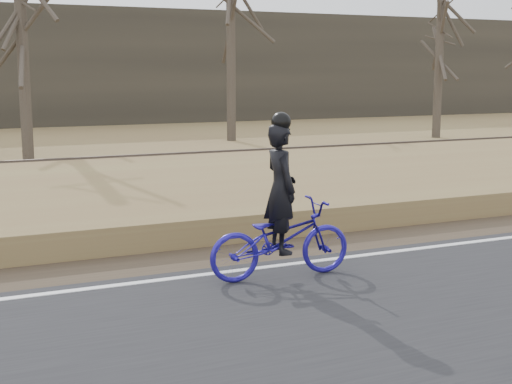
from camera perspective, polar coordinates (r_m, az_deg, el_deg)
name	(u,v)px	position (r m, az deg, el deg)	size (l,w,h in m)	color
ground	(437,254)	(11.44, 14.30, -4.85)	(120.00, 120.00, 0.00)	olive
edge_line	(429,247)	(11.57, 13.71, -4.32)	(120.00, 0.12, 0.01)	silver
shoulder	(393,237)	(12.37, 10.88, -3.53)	(120.00, 1.60, 0.04)	#473A2B
embankment	(310,197)	(14.83, 4.32, -0.38)	(120.00, 5.00, 0.44)	olive
ballast	(240,173)	(18.23, -1.31, 1.55)	(120.00, 3.00, 0.45)	slate
railroad	(240,161)	(18.19, -1.32, 2.50)	(120.00, 2.40, 0.29)	black
treeline_backdrop	(80,66)	(39.28, -13.92, 9.72)	(120.00, 4.00, 6.00)	#383328
cyclist	(280,227)	(9.51, 1.97, -2.78)	(2.02, 0.78, 2.22)	navy
bare_tree_near_left	(22,30)	(23.26, -18.25, 12.19)	(0.36, 0.36, 8.02)	#463E33
bare_tree_center	(231,35)	(28.81, -2.02, 12.45)	(0.36, 0.36, 8.37)	#463E33
bare_tree_right	(439,54)	(31.06, 14.46, 10.63)	(0.36, 0.36, 6.94)	#463E33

